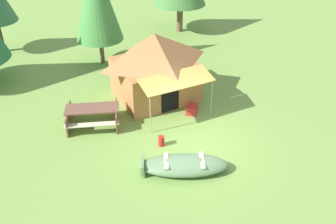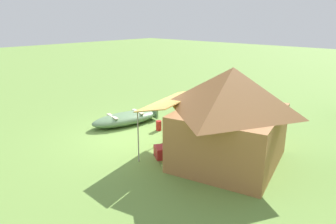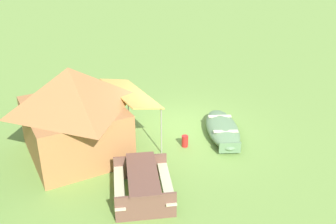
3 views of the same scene
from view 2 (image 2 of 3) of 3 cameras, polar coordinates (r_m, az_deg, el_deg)
ground_plane at (r=11.21m, az=-6.15°, el=-4.52°), size 80.00×80.00×0.00m
beached_rowboat at (r=12.45m, az=-7.77°, el=-1.16°), size 2.97×1.65×0.47m
canvas_cabin_tent at (r=8.93m, az=11.42°, el=-0.50°), size 3.89×4.42×2.81m
picnic_table at (r=12.20m, az=11.76°, el=-0.60°), size 2.13×1.71×0.76m
cooler_box at (r=9.49m, az=-1.17°, el=-7.39°), size 0.59×0.62×0.35m
fuel_can at (r=11.69m, az=-1.72°, el=-2.52°), size 0.25×0.25×0.38m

